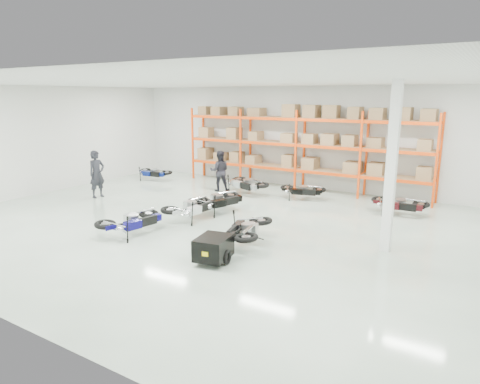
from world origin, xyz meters
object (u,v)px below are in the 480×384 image
Objects in this scene: trailer at (213,248)px; moto_back_c at (302,188)px; moto_back_a at (153,170)px; moto_touring_right at (246,225)px; moto_silver_left at (192,204)px; person_back at (220,171)px; moto_back_d at (399,201)px; moto_blue_centre at (132,217)px; moto_back_b at (246,181)px; moto_black_far_left at (218,197)px; person_left at (97,174)px.

moto_back_c is (-0.84, 7.36, 0.10)m from trailer.
moto_back_a is (-8.68, 7.15, 0.11)m from trailer.
moto_silver_left is at bearing 144.34° from moto_touring_right.
moto_back_c is at bearing 153.07° from person_back.
moto_silver_left is 1.10× the size of moto_back_d.
moto_silver_left is at bearing 142.63° from moto_back_c.
moto_blue_centre is 0.98× the size of moto_back_b.
moto_touring_right is 1.16× the size of trailer.
person_left is (-5.54, -0.64, 0.39)m from moto_black_far_left.
moto_touring_right reaches higher than moto_blue_centre.
moto_black_far_left is 0.97× the size of person_left.
person_left is at bearing 147.43° from trailer.
moto_touring_right reaches higher than moto_back_d.
moto_back_b reaches higher than moto_back_c.
moto_blue_centre is 2.26m from moto_silver_left.
moto_touring_right is 1.07× the size of person_back.
moto_touring_right is (2.80, -1.11, 0.01)m from moto_silver_left.
person_left is (-5.33, 0.59, 0.40)m from moto_silver_left.
moto_black_far_left reaches higher than moto_back_b.
moto_silver_left is at bearing -129.46° from moto_back_a.
moto_back_a is at bearing 130.00° from trailer.
trailer is 0.87× the size of moto_back_b.
moto_back_a is at bearing 13.83° from person_left.
moto_touring_right is 5.83m from moto_back_c.
moto_back_c is at bearing -98.73° from moto_black_far_left.
moto_silver_left is 0.99× the size of moto_back_b.
person_back reaches higher than moto_touring_right.
moto_silver_left is at bearing 123.95° from moto_back_d.
moto_black_far_left is 1.12× the size of moto_back_d.
person_left is at bearing 104.64° from moto_back_c.
person_back is (-1.24, 6.43, 0.32)m from moto_blue_centre.
moto_back_b is (0.03, 6.52, 0.01)m from moto_blue_centre.
moto_back_d reaches higher than trailer.
moto_black_far_left reaches higher than moto_back_c.
moto_back_c is (2.45, 0.34, -0.09)m from moto_back_b.
moto_back_c is (-0.84, 5.77, -0.09)m from moto_touring_right.
moto_touring_right reaches higher than moto_silver_left.
person_left is 5.10m from person_back.
moto_back_b reaches higher than moto_back_d.
moto_back_d reaches higher than moto_back_a.
person_left is at bearing 105.77° from moto_back_d.
moto_black_far_left is 3.85m from moto_back_c.
moto_back_b is at bearing 87.06° from moto_back_d.
moto_back_d is (6.29, 6.49, -0.05)m from moto_blue_centre.
moto_back_b is 1.18× the size of moto_back_c.
moto_silver_left is 5.06m from moto_back_c.
moto_blue_centre is 6.56m from person_back.
person_left reaches higher than moto_back_a.
moto_back_a is (-6.08, 3.22, -0.08)m from moto_black_far_left.
moto_silver_left reaches higher than moto_back_c.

